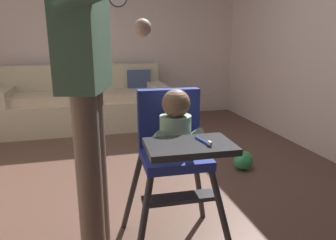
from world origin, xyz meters
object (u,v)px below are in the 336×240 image
object	(u,v)px
adult_standing	(87,82)
toy_ball	(243,160)
high_chair	(174,141)
couch	(86,104)

from	to	relation	value
adult_standing	toy_ball	size ratio (longest dim) A/B	9.55
adult_standing	toy_ball	bearing A→B (deg)	46.76
high_chair	adult_standing	size ratio (longest dim) A/B	0.56
adult_standing	couch	bearing A→B (deg)	107.34
high_chair	adult_standing	world-z (taller)	adult_standing
couch	toy_ball	size ratio (longest dim) A/B	12.04
high_chair	toy_ball	world-z (taller)	high_chair
couch	adult_standing	distance (m)	2.84
couch	high_chair	size ratio (longest dim) A/B	2.27
couch	high_chair	xyz separation A→B (m)	(0.49, -2.89, 0.35)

